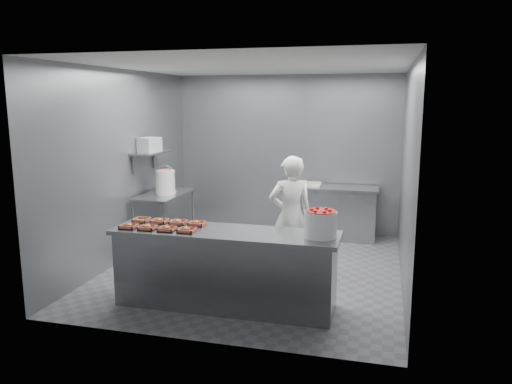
# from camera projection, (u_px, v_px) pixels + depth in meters

# --- Properties ---
(floor) EXTENTS (4.50, 4.50, 0.00)m
(floor) POSITION_uv_depth(u_px,v_px,m) (255.00, 268.00, 7.09)
(floor) COLOR #4C4C51
(floor) RESTS_ON ground
(ceiling) EXTENTS (4.50, 4.50, 0.00)m
(ceiling) POSITION_uv_depth(u_px,v_px,m) (255.00, 66.00, 6.58)
(ceiling) COLOR white
(ceiling) RESTS_ON wall_back
(wall_back) EXTENTS (4.00, 0.04, 2.80)m
(wall_back) POSITION_uv_depth(u_px,v_px,m) (286.00, 154.00, 8.98)
(wall_back) COLOR slate
(wall_back) RESTS_ON ground
(wall_left) EXTENTS (0.04, 4.50, 2.80)m
(wall_left) POSITION_uv_depth(u_px,v_px,m) (124.00, 166.00, 7.33)
(wall_left) COLOR slate
(wall_left) RESTS_ON ground
(wall_right) EXTENTS (0.04, 4.50, 2.80)m
(wall_right) POSITION_uv_depth(u_px,v_px,m) (407.00, 176.00, 6.35)
(wall_right) COLOR slate
(wall_right) RESTS_ON ground
(service_counter) EXTENTS (2.60, 0.70, 0.90)m
(service_counter) POSITION_uv_depth(u_px,v_px,m) (225.00, 268.00, 5.73)
(service_counter) COLOR slate
(service_counter) RESTS_ON ground
(prep_table) EXTENTS (0.60, 1.20, 0.90)m
(prep_table) POSITION_uv_depth(u_px,v_px,m) (165.00, 212.00, 7.96)
(prep_table) COLOR slate
(prep_table) RESTS_ON ground
(back_counter) EXTENTS (1.50, 0.60, 0.90)m
(back_counter) POSITION_uv_depth(u_px,v_px,m) (333.00, 212.00, 8.60)
(back_counter) COLOR slate
(back_counter) RESTS_ON ground
(wall_shelf) EXTENTS (0.35, 0.90, 0.03)m
(wall_shelf) POSITION_uv_depth(u_px,v_px,m) (153.00, 152.00, 7.83)
(wall_shelf) COLOR slate
(wall_shelf) RESTS_ON wall_left
(tray_0) EXTENTS (0.19, 0.18, 0.06)m
(tray_0) POSITION_uv_depth(u_px,v_px,m) (129.00, 226.00, 5.77)
(tray_0) COLOR #A48164
(tray_0) RESTS_ON service_counter
(tray_1) EXTENTS (0.19, 0.18, 0.06)m
(tray_1) POSITION_uv_depth(u_px,v_px,m) (148.00, 227.00, 5.71)
(tray_1) COLOR #A48164
(tray_1) RESTS_ON service_counter
(tray_2) EXTENTS (0.19, 0.18, 0.06)m
(tray_2) POSITION_uv_depth(u_px,v_px,m) (167.00, 229.00, 5.65)
(tray_2) COLOR #A48164
(tray_2) RESTS_ON service_counter
(tray_3) EXTENTS (0.19, 0.18, 0.06)m
(tray_3) POSITION_uv_depth(u_px,v_px,m) (187.00, 230.00, 5.59)
(tray_3) COLOR #A48164
(tray_3) RESTS_ON service_counter
(tray_4) EXTENTS (0.19, 0.18, 0.04)m
(tray_4) POSITION_uv_depth(u_px,v_px,m) (142.00, 220.00, 6.07)
(tray_4) COLOR #A48164
(tray_4) RESTS_ON service_counter
(tray_5) EXTENTS (0.19, 0.18, 0.06)m
(tray_5) POSITION_uv_depth(u_px,v_px,m) (160.00, 221.00, 6.01)
(tray_5) COLOR #A48164
(tray_5) RESTS_ON service_counter
(tray_6) EXTENTS (0.19, 0.18, 0.06)m
(tray_6) POSITION_uv_depth(u_px,v_px,m) (178.00, 222.00, 5.95)
(tray_6) COLOR #A48164
(tray_6) RESTS_ON service_counter
(tray_7) EXTENTS (0.19, 0.18, 0.06)m
(tray_7) POSITION_uv_depth(u_px,v_px,m) (197.00, 223.00, 5.89)
(tray_7) COLOR #A48164
(tray_7) RESTS_ON service_counter
(worker) EXTENTS (0.70, 0.60, 1.63)m
(worker) POSITION_uv_depth(u_px,v_px,m) (291.00, 216.00, 6.74)
(worker) COLOR white
(worker) RESTS_ON ground
(strawberry_tub) EXTENTS (0.35, 0.35, 0.29)m
(strawberry_tub) POSITION_uv_depth(u_px,v_px,m) (320.00, 223.00, 5.36)
(strawberry_tub) COLOR white
(strawberry_tub) RESTS_ON service_counter
(glaze_bucket) EXTENTS (0.32, 0.30, 0.46)m
(glaze_bucket) POSITION_uv_depth(u_px,v_px,m) (165.00, 182.00, 7.80)
(glaze_bucket) COLOR white
(glaze_bucket) RESTS_ON prep_table
(bucket_lid) EXTENTS (0.43, 0.43, 0.03)m
(bucket_lid) POSITION_uv_depth(u_px,v_px,m) (166.00, 192.00, 7.99)
(bucket_lid) COLOR white
(bucket_lid) RESTS_ON prep_table
(rag) EXTENTS (0.16, 0.14, 0.02)m
(rag) POSITION_uv_depth(u_px,v_px,m) (170.00, 192.00, 7.99)
(rag) COLOR #CCB28C
(rag) RESTS_ON prep_table
(appliance) EXTENTS (0.34, 0.36, 0.22)m
(appliance) POSITION_uv_depth(u_px,v_px,m) (149.00, 145.00, 7.71)
(appliance) COLOR gray
(appliance) RESTS_ON wall_shelf
(paper_stack) EXTENTS (0.31, 0.24, 0.06)m
(paper_stack) POSITION_uv_depth(u_px,v_px,m) (313.00, 184.00, 8.60)
(paper_stack) COLOR silver
(paper_stack) RESTS_ON back_counter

